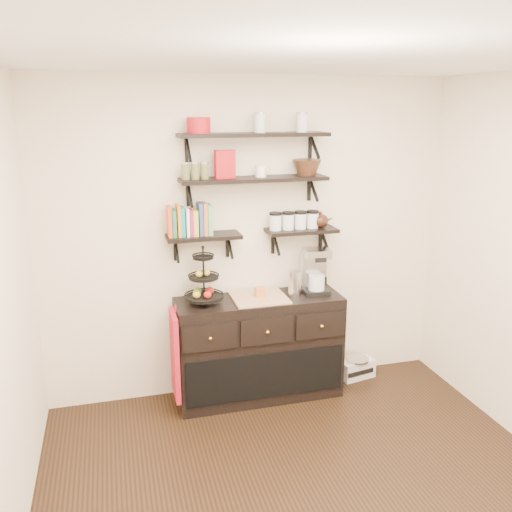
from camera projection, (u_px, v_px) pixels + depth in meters
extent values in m
cube|color=white|center=(339.00, 53.00, 2.63)|extent=(3.50, 3.50, 0.02)
cube|color=white|center=(250.00, 240.00, 4.62)|extent=(3.50, 0.02, 2.70)
cube|color=black|center=(254.00, 135.00, 4.26)|extent=(1.20, 0.27, 0.03)
cube|color=black|center=(186.00, 150.00, 4.27)|extent=(0.02, 0.03, 0.20)
cube|color=black|center=(310.00, 147.00, 4.53)|extent=(0.02, 0.03, 0.20)
cube|color=black|center=(254.00, 179.00, 4.35)|extent=(1.20, 0.27, 0.03)
cube|color=black|center=(188.00, 194.00, 4.36)|extent=(0.02, 0.03, 0.20)
cube|color=black|center=(309.00, 189.00, 4.63)|extent=(0.02, 0.03, 0.20)
cube|color=black|center=(204.00, 236.00, 4.38)|extent=(0.60, 0.25, 0.03)
cube|color=black|center=(175.00, 249.00, 4.45)|extent=(0.02, 0.03, 0.20)
cube|color=black|center=(227.00, 245.00, 4.57)|extent=(0.03, 0.03, 0.20)
cube|color=black|center=(301.00, 230.00, 4.59)|extent=(0.60, 0.25, 0.03)
cube|color=black|center=(273.00, 242.00, 4.67)|extent=(0.03, 0.03, 0.20)
cube|color=black|center=(320.00, 239.00, 4.78)|extent=(0.02, 0.03, 0.20)
cube|color=#D34226|center=(171.00, 224.00, 4.29)|extent=(0.02, 0.15, 0.20)
cube|color=#226A45|center=(175.00, 221.00, 4.29)|extent=(0.03, 0.15, 0.24)
cube|color=orange|center=(180.00, 223.00, 4.30)|extent=(0.04, 0.15, 0.21)
cube|color=teal|center=(184.00, 220.00, 4.31)|extent=(0.03, 0.15, 0.25)
cube|color=white|center=(189.00, 222.00, 4.32)|extent=(0.03, 0.15, 0.22)
cube|color=#9C1C52|center=(194.00, 219.00, 4.32)|extent=(0.04, 0.15, 0.26)
cube|color=gold|center=(198.00, 221.00, 4.34)|extent=(0.03, 0.15, 0.23)
cube|color=navy|center=(203.00, 222.00, 4.35)|extent=(0.03, 0.15, 0.20)
cube|color=#AD6735|center=(208.00, 220.00, 4.36)|extent=(0.04, 0.15, 0.24)
cube|color=#55A867|center=(213.00, 221.00, 4.37)|extent=(0.03, 0.15, 0.21)
cylinder|color=silver|center=(275.00, 222.00, 4.51)|extent=(0.10, 0.10, 0.13)
cylinder|color=silver|center=(288.00, 222.00, 4.54)|extent=(0.10, 0.10, 0.13)
cylinder|color=silver|center=(300.00, 221.00, 4.57)|extent=(0.10, 0.10, 0.13)
cylinder|color=silver|center=(313.00, 220.00, 4.60)|extent=(0.10, 0.10, 0.13)
cube|color=black|center=(259.00, 348.00, 4.65)|extent=(1.40, 0.45, 0.90)
cube|color=tan|center=(259.00, 297.00, 4.53)|extent=(0.45, 0.41, 0.02)
sphere|color=gold|center=(210.00, 339.00, 4.23)|extent=(0.04, 0.04, 0.04)
sphere|color=gold|center=(268.00, 332.00, 4.34)|extent=(0.04, 0.04, 0.04)
sphere|color=gold|center=(322.00, 326.00, 4.46)|extent=(0.04, 0.04, 0.04)
cylinder|color=black|center=(204.00, 276.00, 4.35)|extent=(0.01, 0.01, 0.46)
cylinder|color=black|center=(204.00, 297.00, 4.40)|extent=(0.31, 0.31, 0.01)
cylinder|color=black|center=(204.00, 277.00, 4.35)|extent=(0.24, 0.24, 0.02)
cylinder|color=black|center=(203.00, 258.00, 4.31)|extent=(0.17, 0.17, 0.02)
sphere|color=#B21914|center=(210.00, 291.00, 4.43)|extent=(0.06, 0.06, 0.06)
sphere|color=gold|center=(199.00, 274.00, 4.33)|extent=(0.06, 0.06, 0.06)
cube|color=#BA6E2B|center=(260.00, 292.00, 4.51)|extent=(0.08, 0.08, 0.08)
cube|color=black|center=(315.00, 291.00, 4.65)|extent=(0.23, 0.21, 0.04)
cube|color=silver|center=(313.00, 270.00, 4.67)|extent=(0.22, 0.09, 0.33)
cube|color=silver|center=(317.00, 253.00, 4.56)|extent=(0.23, 0.21, 0.07)
cylinder|color=silver|center=(317.00, 282.00, 4.61)|extent=(0.15, 0.15, 0.13)
cylinder|color=silver|center=(295.00, 284.00, 4.56)|extent=(0.11, 0.11, 0.22)
cube|color=#AF1220|center=(175.00, 355.00, 4.35)|extent=(0.04, 0.31, 0.72)
cube|color=silver|center=(357.00, 369.00, 5.05)|extent=(0.35, 0.22, 0.17)
cylinder|color=silver|center=(357.00, 359.00, 5.03)|extent=(0.25, 0.25, 0.02)
cube|color=black|center=(361.00, 373.00, 4.97)|extent=(0.28, 0.06, 0.04)
cube|color=#AD131B|center=(225.00, 164.00, 4.26)|extent=(0.17, 0.08, 0.22)
cylinder|color=white|center=(261.00, 171.00, 4.35)|extent=(0.09, 0.09, 0.10)
cylinder|color=#AD131B|center=(199.00, 125.00, 4.13)|extent=(0.18, 0.18, 0.12)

